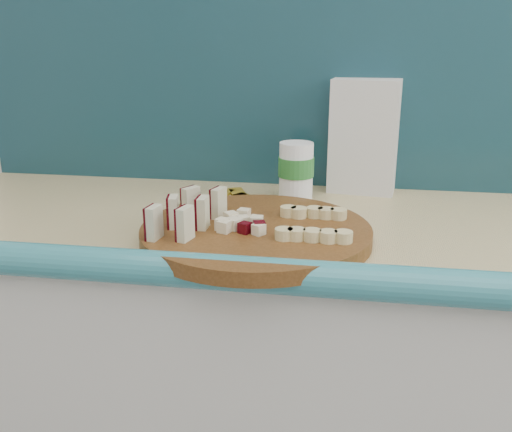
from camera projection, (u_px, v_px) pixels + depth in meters
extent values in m
cube|color=silver|center=(376.00, 25.00, 1.34)|extent=(3.60, 0.04, 2.60)
cube|color=silver|center=(400.00, 418.00, 1.31)|extent=(2.20, 0.60, 0.88)
cube|color=#D7BB7E|center=(418.00, 232.00, 1.17)|extent=(2.20, 0.60, 0.03)
cube|color=teal|center=(438.00, 296.00, 0.88)|extent=(2.20, 0.06, 0.03)
cube|color=teal|center=(415.00, 87.00, 1.35)|extent=(2.20, 0.02, 0.50)
cylinder|color=#45270E|center=(256.00, 233.00, 1.07)|extent=(0.46, 0.46, 0.03)
cube|color=beige|center=(155.00, 223.00, 1.00)|extent=(0.02, 0.04, 0.06)
cube|color=#40040B|center=(149.00, 223.00, 1.00)|extent=(0.01, 0.04, 0.06)
cube|color=beige|center=(174.00, 212.00, 1.06)|extent=(0.02, 0.04, 0.06)
cube|color=#40040B|center=(169.00, 212.00, 1.06)|extent=(0.01, 0.04, 0.06)
cube|color=beige|center=(191.00, 202.00, 1.12)|extent=(0.02, 0.04, 0.06)
cube|color=#40040B|center=(186.00, 202.00, 1.12)|extent=(0.01, 0.04, 0.06)
cube|color=beige|center=(186.00, 224.00, 0.99)|extent=(0.02, 0.04, 0.06)
cube|color=#40040B|center=(180.00, 224.00, 0.99)|extent=(0.01, 0.04, 0.06)
cube|color=beige|center=(203.00, 213.00, 1.05)|extent=(0.02, 0.04, 0.06)
cube|color=#40040B|center=(198.00, 213.00, 1.05)|extent=(0.01, 0.04, 0.06)
cube|color=beige|center=(219.00, 203.00, 1.11)|extent=(0.02, 0.04, 0.06)
cube|color=#40040B|center=(214.00, 203.00, 1.11)|extent=(0.01, 0.04, 0.06)
cube|color=beige|center=(247.00, 220.00, 1.07)|extent=(0.02, 0.02, 0.02)
cube|color=beige|center=(251.00, 219.00, 1.08)|extent=(0.02, 0.02, 0.02)
cube|color=#40040B|center=(252.00, 217.00, 1.09)|extent=(0.02, 0.02, 0.02)
cube|color=beige|center=(244.00, 218.00, 1.08)|extent=(0.02, 0.02, 0.02)
cube|color=beige|center=(241.00, 217.00, 1.09)|extent=(0.02, 0.02, 0.02)
cube|color=beige|center=(235.00, 216.00, 1.09)|extent=(0.02, 0.02, 0.02)
cube|color=beige|center=(236.00, 219.00, 1.08)|extent=(0.02, 0.02, 0.02)
cube|color=beige|center=(231.00, 220.00, 1.07)|extent=(0.02, 0.02, 0.02)
cube|color=#40040B|center=(227.00, 222.00, 1.06)|extent=(0.02, 0.02, 0.02)
cube|color=beige|center=(236.00, 222.00, 1.06)|extent=(0.02, 0.02, 0.02)
cube|color=beige|center=(238.00, 224.00, 1.05)|extent=(0.02, 0.02, 0.02)
cube|color=beige|center=(243.00, 222.00, 1.06)|extent=(0.02, 0.02, 0.02)
cube|color=beige|center=(247.00, 223.00, 1.06)|extent=(0.02, 0.02, 0.02)
cube|color=beige|center=(254.00, 223.00, 1.06)|extent=(0.02, 0.02, 0.02)
cylinder|color=#D7C483|center=(283.00, 234.00, 1.00)|extent=(0.03, 0.03, 0.02)
cylinder|color=#D7C483|center=(298.00, 235.00, 1.00)|extent=(0.03, 0.03, 0.02)
cylinder|color=#D7C483|center=(312.00, 235.00, 1.00)|extent=(0.03, 0.03, 0.02)
cylinder|color=#D7C483|center=(327.00, 236.00, 0.99)|extent=(0.03, 0.03, 0.02)
cylinder|color=#D7C483|center=(342.00, 236.00, 0.99)|extent=(0.03, 0.03, 0.02)
cylinder|color=#D7C483|center=(287.00, 212.00, 1.12)|extent=(0.03, 0.03, 0.02)
cylinder|color=#D7C483|center=(300.00, 212.00, 1.12)|extent=(0.03, 0.03, 0.02)
cylinder|color=#D7C483|center=(313.00, 213.00, 1.12)|extent=(0.03, 0.03, 0.02)
cylinder|color=#D7C483|center=(327.00, 213.00, 1.12)|extent=(0.03, 0.03, 0.02)
cylinder|color=#D7C483|center=(340.00, 213.00, 1.11)|extent=(0.03, 0.03, 0.02)
cube|color=silver|center=(364.00, 136.00, 1.38)|extent=(0.17, 0.13, 0.27)
cylinder|color=white|center=(296.00, 171.00, 1.32)|extent=(0.08, 0.08, 0.13)
cylinder|color=#2D7E32|center=(296.00, 167.00, 1.31)|extent=(0.08, 0.08, 0.04)
cube|color=gold|center=(215.00, 198.00, 1.34)|extent=(0.07, 0.16, 0.01)
cube|color=gold|center=(241.00, 197.00, 1.34)|extent=(0.09, 0.16, 0.01)
cube|color=gold|center=(259.00, 201.00, 1.31)|extent=(0.14, 0.12, 0.01)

